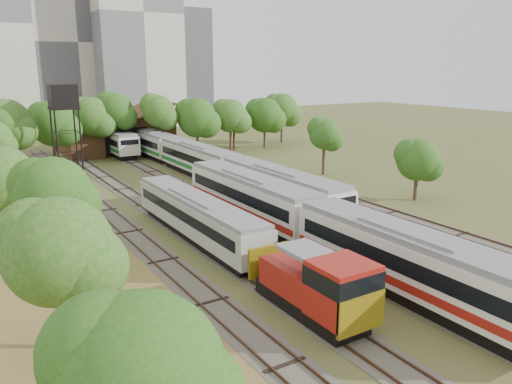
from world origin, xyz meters
TOP-DOWN VIEW (x-y plane):
  - ground at (0.00, 0.00)m, footprint 240.00×240.00m
  - dry_grass_patch at (-18.00, 8.00)m, footprint 14.00×60.00m
  - tracks at (-0.67, 25.00)m, footprint 24.60×80.00m
  - railcar_red_set at (-2.00, 6.48)m, footprint 3.21×34.58m
  - railcar_green_set at (2.00, 34.02)m, footprint 3.08×52.08m
  - railcar_rear at (-2.00, 55.94)m, footprint 3.06×16.08m
  - shunter_locomotive at (-8.00, -1.56)m, footprint 2.89×8.10m
  - old_grey_coach at (-8.00, 13.36)m, footprint 2.72×18.00m
  - water_tower at (-11.26, 43.14)m, footprint 3.18×3.18m
  - maintenance_shed at (-1.00, 57.98)m, footprint 16.45×11.55m
  - tree_band_left at (-19.89, 27.13)m, footprint 8.13×76.73m
  - tree_band_far at (3.19, 49.95)m, footprint 49.83×11.66m
  - tree_band_right at (15.42, 31.87)m, footprint 4.70×40.77m
  - tower_centre at (2.00, 100.00)m, footprint 20.00×18.00m
  - tower_right at (14.00, 92.00)m, footprint 18.00×16.00m
  - tower_far_right at (34.00, 110.00)m, footprint 12.00×12.00m

SIDE VIEW (x-z plane):
  - ground at x=0.00m, z-range 0.00..0.00m
  - dry_grass_patch at x=-18.00m, z-range 0.00..0.04m
  - tracks at x=-0.67m, z-range -0.05..0.14m
  - old_grey_coach at x=-8.00m, z-range 0.15..3.51m
  - shunter_locomotive at x=-8.00m, z-range -0.06..3.72m
  - railcar_rear at x=-2.00m, z-range 0.11..3.89m
  - railcar_green_set at x=2.00m, z-range 0.11..3.92m
  - railcar_red_set at x=-2.00m, z-range 0.11..4.09m
  - maintenance_shed at x=-1.00m, z-range -0.87..6.70m
  - tree_band_right at x=15.42m, z-range 1.03..8.59m
  - tree_band_left at x=-19.89m, z-range 0.71..8.97m
  - tree_band_far at x=3.19m, z-range 1.20..10.63m
  - water_tower at x=-11.26m, z-range 3.77..14.76m
  - tower_far_right at x=34.00m, z-range 0.00..28.00m
  - tower_centre at x=2.00m, z-range 0.00..36.00m
  - tower_right at x=14.00m, z-range 0.00..48.00m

